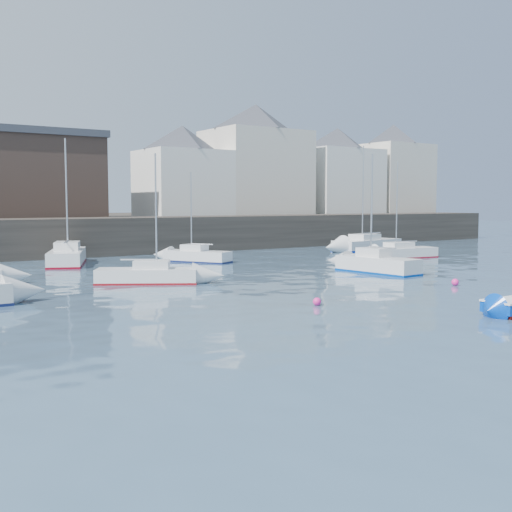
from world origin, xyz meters
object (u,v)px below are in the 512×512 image
sailboat_d (401,252)px  sailboat_g (367,244)px  sailboat_f (197,256)px  sailboat_h (67,256)px  buoy_far (152,280)px  buoy_near (317,305)px  sailboat_b (147,275)px  sailboat_c (377,264)px  buoy_mid (455,286)px

sailboat_d → sailboat_g: bearing=64.5°
sailboat_f → sailboat_d: bearing=-22.0°
sailboat_h → buoy_far: 11.29m
sailboat_h → sailboat_g: bearing=-3.4°
sailboat_d → sailboat_f: (-14.54, 5.88, 0.01)m
buoy_near → buoy_far: size_ratio=0.83×
sailboat_b → sailboat_c: size_ratio=0.95×
sailboat_b → buoy_mid: bearing=-36.9°
sailboat_f → sailboat_g: 18.25m
sailboat_c → sailboat_d: size_ratio=0.98×
sailboat_h → buoy_far: (1.18, -11.22, -0.56)m
sailboat_b → sailboat_g: 28.37m
sailboat_f → buoy_mid: (4.80, -18.86, -0.45)m
sailboat_d → buoy_mid: 16.23m
buoy_mid → sailboat_d: bearing=53.1°
sailboat_f → sailboat_h: 8.95m
sailboat_c → sailboat_g: sailboat_g is taller
sailboat_h → sailboat_c: bearing=-48.3°
sailboat_c → sailboat_f: (-5.64, 12.35, -0.10)m
sailboat_c → sailboat_f: sailboat_c is taller
sailboat_g → sailboat_h: bearing=176.6°
sailboat_g → sailboat_d: bearing=-115.5°
sailboat_c → buoy_far: size_ratio=17.35×
sailboat_c → sailboat_h: (-13.95, 15.66, 0.02)m
sailboat_g → buoy_mid: (-13.37, -20.59, -0.52)m
buoy_far → sailboat_c: bearing=-19.2°
sailboat_d → sailboat_h: bearing=158.1°
sailboat_g → sailboat_h: size_ratio=1.07×
sailboat_h → buoy_near: sailboat_h is taller
sailboat_f → buoy_near: size_ratio=18.75×
sailboat_b → sailboat_d: 22.77m
sailboat_g → buoy_mid: bearing=-123.0°
buoy_near → buoy_mid: (9.91, 0.99, 0.00)m
buoy_near → sailboat_f: bearing=75.5°
sailboat_b → sailboat_h: 12.57m
sailboat_c → sailboat_f: 13.58m
sailboat_d → sailboat_f: size_ratio=1.14×
sailboat_b → sailboat_f: 12.23m
buoy_mid → buoy_near: bearing=-174.3°
sailboat_d → buoy_far: bearing=-174.7°
sailboat_h → buoy_mid: bearing=-59.4°
sailboat_b → buoy_far: bearing=57.7°
buoy_near → buoy_mid: 9.96m
sailboat_b → buoy_mid: 15.99m
sailboat_c → sailboat_d: (8.90, 6.47, -0.10)m
sailboat_c → sailboat_h: bearing=131.7°
sailboat_h → buoy_far: sailboat_h is taller
buoy_far → sailboat_f: bearing=48.0°
buoy_mid → sailboat_f: bearing=104.3°
buoy_mid → sailboat_b: bearing=143.1°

